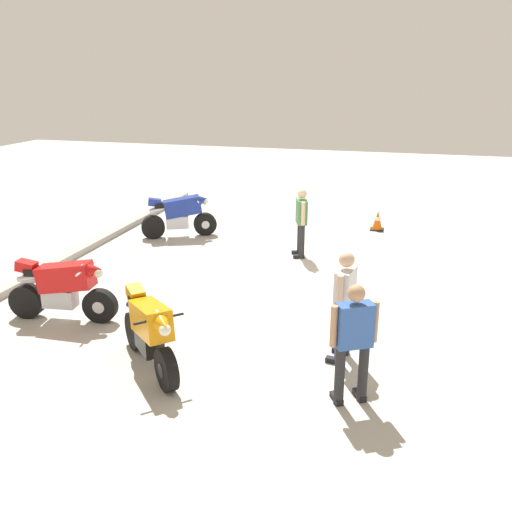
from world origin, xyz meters
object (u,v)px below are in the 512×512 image
motorcycle_blue_sportbike (179,215)px  person_in_white_shirt (344,299)px  person_in_green_shirt (301,219)px  person_in_blue_shirt (354,337)px  traffic_cone (378,221)px  motorcycle_orange_sportbike (150,330)px  motorcycle_red_sportbike (62,288)px

motorcycle_blue_sportbike → person_in_white_shirt: person_in_white_shirt is taller
person_in_green_shirt → person_in_blue_shirt: bearing=88.8°
person_in_green_shirt → traffic_cone: 3.26m
motorcycle_blue_sportbike → person_in_blue_shirt: size_ratio=1.10×
motorcycle_orange_sportbike → motorcycle_blue_sportbike: bearing=155.6°
person_in_blue_shirt → person_in_green_shirt: bearing=-11.9°
person_in_green_shirt → person_in_white_shirt: (-4.63, -1.54, 0.07)m
traffic_cone → motorcycle_red_sportbike: bearing=146.2°
motorcycle_blue_sportbike → person_in_green_shirt: size_ratio=1.13×
motorcycle_orange_sportbike → person_in_blue_shirt: bearing=43.6°
motorcycle_orange_sportbike → motorcycle_blue_sportbike: (6.36, 2.24, 0.00)m
motorcycle_orange_sportbike → person_in_green_shirt: (5.62, -1.11, 0.31)m
person_in_green_shirt → traffic_cone: (2.77, -1.59, -0.64)m
motorcycle_orange_sportbike → traffic_cone: bearing=118.4°
person_in_white_shirt → person_in_blue_shirt: size_ratio=1.03×
motorcycle_blue_sportbike → motorcycle_orange_sportbike: bearing=-98.3°
motorcycle_blue_sportbike → person_in_green_shirt: 3.44m
motorcycle_red_sportbike → person_in_blue_shirt: 5.24m
motorcycle_blue_sportbike → person_in_blue_shirt: person_in_blue_shirt is taller
motorcycle_red_sportbike → motorcycle_blue_sportbike: bearing=84.3°
motorcycle_red_sportbike → motorcycle_orange_sportbike: bearing=-33.3°
motorcycle_orange_sportbike → motorcycle_red_sportbike: 2.45m
motorcycle_orange_sportbike → traffic_cone: motorcycle_orange_sportbike is taller
motorcycle_red_sportbike → traffic_cone: size_ratio=3.70×
person_in_green_shirt → person_in_blue_shirt: person_in_blue_shirt is taller
person_in_white_shirt → motorcycle_red_sportbike: bearing=7.4°
person_in_green_shirt → person_in_blue_shirt: 6.02m
motorcycle_blue_sportbike → person_in_white_shirt: (-5.37, -4.89, 0.38)m
motorcycle_orange_sportbike → person_in_white_shirt: 2.85m
motorcycle_blue_sportbike → motorcycle_red_sportbike: same height
traffic_cone → person_in_blue_shirt: bearing=-178.6°
motorcycle_blue_sportbike → traffic_cone: motorcycle_blue_sportbike is taller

